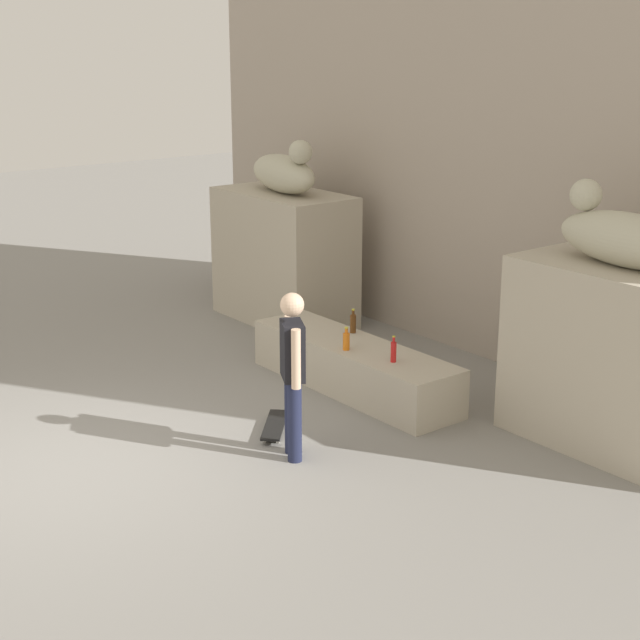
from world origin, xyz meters
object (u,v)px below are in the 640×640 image
at_px(skater, 293,368).
at_px(bottle_red, 394,351).
at_px(statue_reclining_left, 284,172).
at_px(bottle_brown, 353,323).
at_px(statue_reclining_right, 625,237).
at_px(skateboard, 275,425).
at_px(bottle_orange, 346,341).

xyz_separation_m(skater, bottle_red, (-0.31, 1.58, -0.24)).
xyz_separation_m(statue_reclining_left, bottle_brown, (2.44, -0.77, -1.45)).
bearing_deg(statue_reclining_left, bottle_brown, -7.02).
distance_m(statue_reclining_right, bottle_red, 2.72).
xyz_separation_m(statue_reclining_left, skateboard, (3.20, -2.47, -2.07)).
height_order(statue_reclining_left, bottle_brown, statue_reclining_left).
distance_m(bottle_orange, bottle_brown, 0.65).
bearing_deg(statue_reclining_right, bottle_red, 33.56).
bearing_deg(bottle_brown, bottle_orange, -46.51).
height_order(skater, bottle_brown, skater).
distance_m(skateboard, bottle_red, 1.53).
distance_m(statue_reclining_left, bottle_red, 3.97).
height_order(statue_reclining_right, bottle_brown, statue_reclining_right).
xyz_separation_m(bottle_brown, bottle_red, (1.09, -0.34, 0.00)).
xyz_separation_m(skater, bottle_orange, (-0.94, 1.45, -0.25)).
height_order(statue_reclining_left, skater, statue_reclining_left).
xyz_separation_m(statue_reclining_right, skateboard, (-2.33, -2.48, -2.07)).
height_order(skateboard, bottle_brown, bottle_brown).
bearing_deg(bottle_orange, skater, -56.84).
bearing_deg(bottle_orange, statue_reclining_left, 156.61).
bearing_deg(statue_reclining_right, skateboard, 51.22).
distance_m(statue_reclining_right, bottle_brown, 3.51).
height_order(statue_reclining_right, bottle_red, statue_reclining_right).
bearing_deg(bottle_red, skateboard, -103.34).
height_order(bottle_orange, bottle_brown, bottle_brown).
bearing_deg(bottle_brown, skateboard, -65.73).
relative_size(skater, bottle_brown, 5.71).
xyz_separation_m(statue_reclining_right, bottle_red, (-2.00, -1.12, -1.45)).
height_order(skater, skateboard, skater).
distance_m(bottle_orange, bottle_red, 0.65).
bearing_deg(skateboard, bottle_brown, -23.09).
height_order(skater, bottle_orange, skater).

